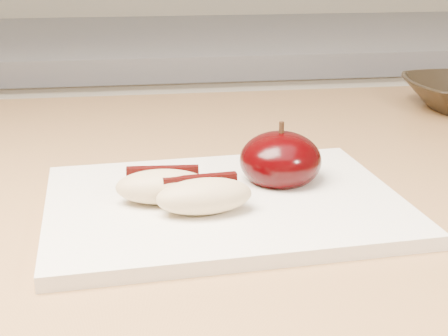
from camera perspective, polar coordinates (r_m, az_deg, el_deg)
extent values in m
cube|color=silver|center=(1.43, -5.05, -7.61)|extent=(2.40, 0.60, 0.90)
cube|color=slate|center=(1.28, -5.68, 11.39)|extent=(2.40, 0.62, 0.04)
cube|color=#9D7744|center=(0.61, -1.93, -1.59)|extent=(1.64, 0.64, 0.04)
cube|color=white|center=(0.51, 0.00, -3.27)|extent=(0.29, 0.22, 0.01)
ellipsoid|color=black|center=(0.54, 5.18, 0.71)|extent=(0.08, 0.08, 0.05)
cylinder|color=black|center=(0.53, 5.27, 3.69)|extent=(0.00, 0.00, 0.01)
ellipsoid|color=tan|center=(0.49, -5.64, -1.70)|extent=(0.08, 0.04, 0.03)
cube|color=black|center=(0.51, -5.60, -1.18)|extent=(0.06, 0.01, 0.02)
ellipsoid|color=tan|center=(0.47, -1.81, -2.59)|extent=(0.08, 0.04, 0.03)
cube|color=black|center=(0.48, -2.19, -2.03)|extent=(0.06, 0.01, 0.02)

